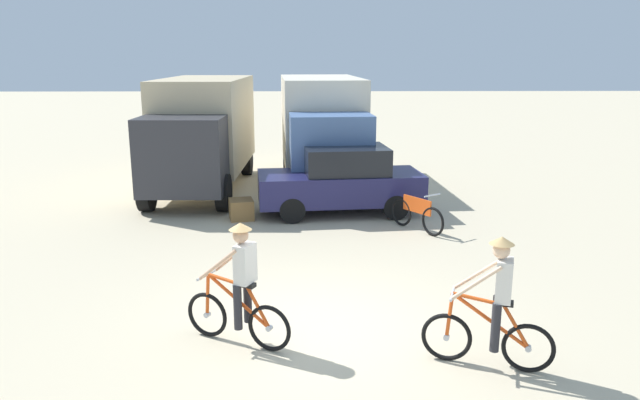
% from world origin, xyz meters
% --- Properties ---
extents(ground_plane, '(120.00, 120.00, 0.00)m').
position_xyz_m(ground_plane, '(0.00, 0.00, 0.00)').
color(ground_plane, beige).
extents(box_truck_tan_camper, '(2.52, 6.80, 3.35)m').
position_xyz_m(box_truck_tan_camper, '(-3.28, 9.76, 1.87)').
color(box_truck_tan_camper, '#CCB78E').
rests_on(box_truck_tan_camper, ground).
extents(box_truck_cream_rv, '(2.80, 6.89, 3.35)m').
position_xyz_m(box_truck_cream_rv, '(0.34, 10.45, 1.87)').
color(box_truck_cream_rv, beige).
rests_on(box_truck_cream_rv, ground).
extents(sedan_parked, '(4.36, 2.19, 1.76)m').
position_xyz_m(sedan_parked, '(0.77, 6.74, 0.88)').
color(sedan_parked, '#1E1E4C').
rests_on(sedan_parked, ground).
extents(cyclist_orange_shirt, '(1.58, 0.86, 1.82)m').
position_xyz_m(cyclist_orange_shirt, '(-1.04, -0.54, 0.85)').
color(cyclist_orange_shirt, black).
rests_on(cyclist_orange_shirt, ground).
extents(cyclist_cowboy_hat, '(1.66, 0.71, 1.82)m').
position_xyz_m(cyclist_cowboy_hat, '(2.35, -1.25, 0.85)').
color(cyclist_cowboy_hat, black).
rests_on(cyclist_cowboy_hat, ground).
extents(bicycle_spare, '(1.03, 1.46, 0.97)m').
position_xyz_m(bicycle_spare, '(2.47, 5.11, 0.40)').
color(bicycle_spare, black).
rests_on(bicycle_spare, ground).
extents(supply_crate, '(0.71, 0.74, 0.51)m').
position_xyz_m(supply_crate, '(-1.78, 6.21, 0.25)').
color(supply_crate, olive).
rests_on(supply_crate, ground).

